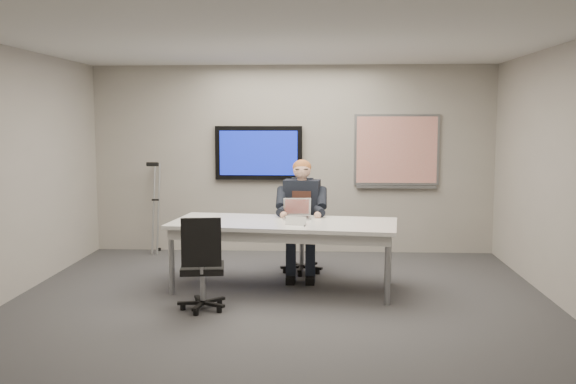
{
  "coord_description": "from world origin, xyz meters",
  "views": [
    {
      "loc": [
        0.45,
        -6.6,
        1.99
      ],
      "look_at": [
        0.05,
        0.89,
        1.15
      ],
      "focal_mm": 40.0,
      "sensor_mm": 36.0,
      "label": 1
    }
  ],
  "objects_px": {
    "seated_person": "(301,230)",
    "laptop": "(297,213)",
    "office_chair_near": "(203,281)",
    "office_chair_far": "(303,247)",
    "conference_table": "(284,229)"
  },
  "relations": [
    {
      "from": "office_chair_near",
      "to": "laptop",
      "type": "distance_m",
      "value": 1.62
    },
    {
      "from": "seated_person",
      "to": "laptop",
      "type": "distance_m",
      "value": 0.43
    },
    {
      "from": "office_chair_near",
      "to": "seated_person",
      "type": "xyz_separation_m",
      "value": [
        0.98,
        1.53,
        0.28
      ]
    },
    {
      "from": "office_chair_far",
      "to": "seated_person",
      "type": "distance_m",
      "value": 0.38
    },
    {
      "from": "conference_table",
      "to": "office_chair_far",
      "type": "height_order",
      "value": "office_chair_far"
    },
    {
      "from": "office_chair_near",
      "to": "seated_person",
      "type": "height_order",
      "value": "seated_person"
    },
    {
      "from": "conference_table",
      "to": "seated_person",
      "type": "height_order",
      "value": "seated_person"
    },
    {
      "from": "seated_person",
      "to": "laptop",
      "type": "bearing_deg",
      "value": -90.9
    },
    {
      "from": "office_chair_far",
      "to": "seated_person",
      "type": "height_order",
      "value": "seated_person"
    },
    {
      "from": "office_chair_far",
      "to": "seated_person",
      "type": "xyz_separation_m",
      "value": [
        -0.02,
        -0.27,
        0.27
      ]
    },
    {
      "from": "office_chair_near",
      "to": "seated_person",
      "type": "distance_m",
      "value": 1.84
    },
    {
      "from": "office_chair_far",
      "to": "office_chair_near",
      "type": "bearing_deg",
      "value": -96.79
    },
    {
      "from": "conference_table",
      "to": "office_chair_near",
      "type": "height_order",
      "value": "office_chair_near"
    },
    {
      "from": "conference_table",
      "to": "office_chair_near",
      "type": "distance_m",
      "value": 1.28
    },
    {
      "from": "office_chair_near",
      "to": "office_chair_far",
      "type": "bearing_deg",
      "value": -127.27
    }
  ]
}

